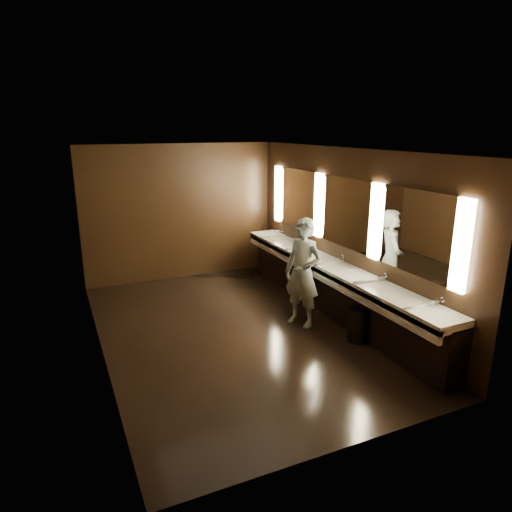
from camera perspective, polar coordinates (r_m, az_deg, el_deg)
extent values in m
plane|color=black|center=(7.34, -2.60, -9.32)|extent=(6.00, 6.00, 0.00)
cube|color=#2D2D2B|center=(6.65, -2.91, 13.08)|extent=(4.00, 6.00, 0.02)
cube|color=black|center=(9.65, -9.40, 5.39)|extent=(4.00, 0.02, 2.80)
cube|color=black|center=(4.36, 12.18, -7.79)|extent=(4.00, 0.02, 2.80)
cube|color=black|center=(6.42, -19.55, -0.61)|extent=(0.02, 6.00, 2.80)
cube|color=black|center=(7.80, 11.05, 2.82)|extent=(0.02, 6.00, 2.80)
cube|color=black|center=(7.98, 9.61, -4.26)|extent=(0.36, 5.40, 0.81)
cube|color=silver|center=(7.79, 9.18, -1.29)|extent=(0.55, 5.40, 0.12)
cube|color=silver|center=(7.68, 7.63, -2.09)|extent=(0.06, 5.40, 0.18)
cylinder|color=silver|center=(6.27, 21.82, -5.21)|extent=(0.18, 0.04, 0.04)
cylinder|color=silver|center=(7.02, 15.43, -2.41)|extent=(0.18, 0.04, 0.04)
cylinder|color=silver|center=(7.85, 10.35, -0.15)|extent=(0.18, 0.04, 0.04)
cylinder|color=silver|center=(8.74, 6.28, 1.67)|extent=(0.18, 0.04, 0.04)
cylinder|color=silver|center=(9.67, 2.98, 3.13)|extent=(0.18, 0.04, 0.04)
cube|color=#FEECB9|center=(5.96, 24.33, 1.14)|extent=(0.06, 0.22, 1.15)
cube|color=white|center=(6.51, 19.21, 2.82)|extent=(0.03, 1.32, 1.15)
cube|color=#FEECB9|center=(7.09, 14.72, 4.19)|extent=(0.06, 0.23, 1.15)
cube|color=white|center=(7.72, 11.09, 5.35)|extent=(0.03, 1.32, 1.15)
cube|color=#FEECB9|center=(8.36, 7.84, 6.29)|extent=(0.06, 0.23, 1.15)
cube|color=white|center=(9.05, 5.22, 7.10)|extent=(0.03, 1.32, 1.15)
cube|color=#FEECB9|center=(9.74, 2.81, 7.77)|extent=(0.06, 0.22, 1.15)
imported|color=#95C5DF|center=(7.29, 5.86, -2.10)|extent=(0.65, 0.76, 1.76)
cylinder|color=black|center=(7.09, 12.76, -8.36)|extent=(0.41, 0.41, 0.52)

